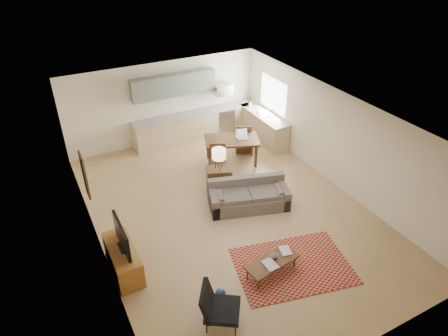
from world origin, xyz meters
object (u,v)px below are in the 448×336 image
coffee_table (271,267)px  sofa (249,195)px  tv_credenza (123,259)px  console_table (219,181)px  armchair (222,307)px  dining_table (232,151)px

coffee_table → sofa: bearing=62.0°
sofa → tv_credenza: size_ratio=1.56×
sofa → coffee_table: sofa is taller
coffee_table → console_table: 3.21m
console_table → coffee_table: bearing=-76.6°
tv_credenza → armchair: bearing=-59.4°
coffee_table → dining_table: size_ratio=0.74×
console_table → dining_table: 1.64m
sofa → console_table: bearing=129.0°
sofa → coffee_table: bearing=-91.6°
tv_credenza → coffee_table: bearing=-29.2°
dining_table → console_table: bearing=-109.5°
console_table → armchair: bearing=-96.0°
dining_table → sofa: bearing=-86.2°
coffee_table → armchair: 1.62m
sofa → dining_table: (0.68, 2.20, 0.04)m
armchair → console_table: armchair is taller
armchair → dining_table: 5.81m
coffee_table → armchair: size_ratio=1.41×
sofa → tv_credenza: sofa is taller
console_table → dining_table: size_ratio=0.48×
sofa → armchair: size_ratio=2.54×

